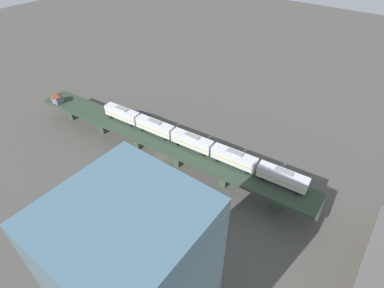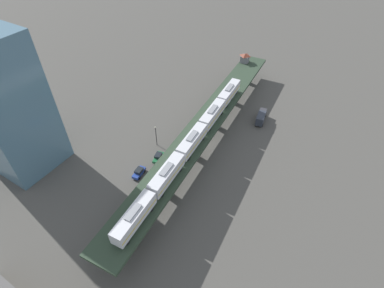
{
  "view_description": "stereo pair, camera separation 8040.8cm",
  "coord_description": "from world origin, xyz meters",
  "px_view_note": "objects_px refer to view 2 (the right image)",
  "views": [
    {
      "loc": [
        48.4,
        48.28,
        59.8
      ],
      "look_at": [
        -2.2,
        10.4,
        8.62
      ],
      "focal_mm": 28.0,
      "sensor_mm": 36.0,
      "label": 1
    },
    {
      "loc": [
        -31.37,
        58.44,
        59.94
      ],
      "look_at": [
        -2.2,
        10.4,
        8.62
      ],
      "focal_mm": 28.0,
      "sensor_mm": 36.0,
      "label": 2
    }
  ],
  "objects_px": {
    "signal_hut": "(245,58)",
    "street_car_blue": "(139,172)",
    "subway_train": "(192,141)",
    "office_tower": "(5,107)",
    "street_lamp": "(156,134)",
    "street_car_green": "(158,157)",
    "delivery_truck": "(261,117)"
  },
  "relations": [
    {
      "from": "signal_hut",
      "to": "office_tower",
      "type": "bearing_deg",
      "value": 65.8
    },
    {
      "from": "street_car_blue",
      "to": "street_lamp",
      "type": "bearing_deg",
      "value": -76.38
    },
    {
      "from": "office_tower",
      "to": "signal_hut",
      "type": "bearing_deg",
      "value": -114.2
    },
    {
      "from": "signal_hut",
      "to": "street_car_blue",
      "type": "height_order",
      "value": "signal_hut"
    },
    {
      "from": "signal_hut",
      "to": "street_car_blue",
      "type": "bearing_deg",
      "value": 87.18
    },
    {
      "from": "street_car_green",
      "to": "street_lamp",
      "type": "bearing_deg",
      "value": -49.89
    },
    {
      "from": "delivery_truck",
      "to": "street_lamp",
      "type": "bearing_deg",
      "value": 50.42
    },
    {
      "from": "office_tower",
      "to": "street_lamp",
      "type": "bearing_deg",
      "value": -138.4
    },
    {
      "from": "street_lamp",
      "to": "office_tower",
      "type": "distance_m",
      "value": 37.74
    },
    {
      "from": "street_car_blue",
      "to": "street_car_green",
      "type": "relative_size",
      "value": 0.98
    },
    {
      "from": "street_car_blue",
      "to": "delivery_truck",
      "type": "height_order",
      "value": "delivery_truck"
    },
    {
      "from": "subway_train",
      "to": "office_tower",
      "type": "relative_size",
      "value": 1.73
    },
    {
      "from": "subway_train",
      "to": "signal_hut",
      "type": "bearing_deg",
      "value": -81.34
    },
    {
      "from": "street_lamp",
      "to": "subway_train",
      "type": "bearing_deg",
      "value": 170.03
    },
    {
      "from": "subway_train",
      "to": "delivery_truck",
      "type": "distance_m",
      "value": 31.14
    },
    {
      "from": "delivery_truck",
      "to": "street_lamp",
      "type": "relative_size",
      "value": 1.08
    },
    {
      "from": "subway_train",
      "to": "street_car_green",
      "type": "bearing_deg",
      "value": 13.52
    },
    {
      "from": "office_tower",
      "to": "subway_train",
      "type": "bearing_deg",
      "value": -152.27
    },
    {
      "from": "street_lamp",
      "to": "office_tower",
      "type": "height_order",
      "value": "office_tower"
    },
    {
      "from": "subway_train",
      "to": "street_car_green",
      "type": "height_order",
      "value": "subway_train"
    },
    {
      "from": "subway_train",
      "to": "street_lamp",
      "type": "relative_size",
      "value": 9.0
    },
    {
      "from": "street_car_blue",
      "to": "street_car_green",
      "type": "xyz_separation_m",
      "value": [
        -1.05,
        -7.27,
        0.0
      ]
    },
    {
      "from": "office_tower",
      "to": "street_car_blue",
      "type": "bearing_deg",
      "value": -158.74
    },
    {
      "from": "signal_hut",
      "to": "street_lamp",
      "type": "relative_size",
      "value": 0.5
    },
    {
      "from": "street_car_green",
      "to": "street_lamp",
      "type": "xyz_separation_m",
      "value": [
        3.95,
        -4.69,
        3.17
      ]
    },
    {
      "from": "delivery_truck",
      "to": "street_car_blue",
      "type": "bearing_deg",
      "value": 63.68
    },
    {
      "from": "subway_train",
      "to": "signal_hut",
      "type": "height_order",
      "value": "subway_train"
    },
    {
      "from": "street_car_green",
      "to": "delivery_truck",
      "type": "relative_size",
      "value": 0.63
    },
    {
      "from": "subway_train",
      "to": "office_tower",
      "type": "distance_m",
      "value": 45.73
    },
    {
      "from": "street_car_blue",
      "to": "office_tower",
      "type": "relative_size",
      "value": 0.13
    },
    {
      "from": "street_car_blue",
      "to": "signal_hut",
      "type": "bearing_deg",
      "value": -92.82
    },
    {
      "from": "signal_hut",
      "to": "subway_train",
      "type": "bearing_deg",
      "value": 98.66
    }
  ]
}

